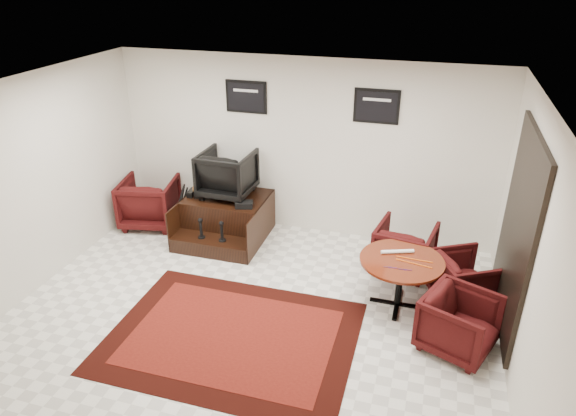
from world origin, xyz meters
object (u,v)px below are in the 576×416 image
(table_chair_back, at_px, (405,246))
(table_chair_corner, at_px, (460,321))
(shine_podium, at_px, (226,219))
(meeting_table, at_px, (401,265))
(shine_chair, at_px, (227,171))
(armchair_side, at_px, (149,200))
(table_chair_window, at_px, (464,276))

(table_chair_back, bearing_deg, table_chair_corner, 126.02)
(shine_podium, height_order, meeting_table, meeting_table)
(shine_chair, bearing_deg, armchair_side, 6.52)
(shine_podium, relative_size, table_chair_back, 1.66)
(table_chair_back, bearing_deg, table_chair_window, 157.32)
(shine_chair, relative_size, table_chair_window, 1.11)
(meeting_table, bearing_deg, shine_chair, 156.25)
(shine_podium, distance_m, table_chair_window, 3.71)
(armchair_side, xyz_separation_m, table_chair_back, (4.22, -0.27, -0.05))
(meeting_table, bearing_deg, table_chair_corner, -41.58)
(meeting_table, bearing_deg, armchair_side, 164.93)
(armchair_side, distance_m, table_chair_back, 4.23)
(meeting_table, xyz_separation_m, table_chair_back, (-0.01, 0.87, -0.20))
(armchair_side, xyz_separation_m, meeting_table, (4.23, -1.14, 0.15))
(meeting_table, height_order, table_chair_corner, table_chair_corner)
(meeting_table, bearing_deg, table_chair_back, 90.54)
(shine_podium, xyz_separation_m, table_chair_back, (2.83, -0.24, 0.09))
(armchair_side, bearing_deg, table_chair_corner, 148.68)
(meeting_table, height_order, table_chair_back, table_chair_back)
(meeting_table, xyz_separation_m, table_chair_corner, (0.73, -0.65, -0.21))
(table_chair_corner, bearing_deg, table_chair_window, 18.97)
(table_chair_window, distance_m, table_chair_corner, 1.00)
(shine_chair, xyz_separation_m, table_chair_back, (2.83, -0.38, -0.67))
(shine_podium, distance_m, armchair_side, 1.39)
(shine_chair, height_order, table_chair_back, shine_chair)
(table_chair_back, xyz_separation_m, table_chair_window, (0.80, -0.52, -0.04))
(armchair_side, bearing_deg, shine_chair, 173.10)
(table_chair_window, bearing_deg, shine_chair, 47.20)
(shine_chair, bearing_deg, shine_podium, 91.90)
(shine_podium, bearing_deg, shine_chair, 90.00)
(table_chair_corner, bearing_deg, table_chair_back, 48.67)
(meeting_table, xyz_separation_m, table_chair_window, (0.79, 0.35, -0.24))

